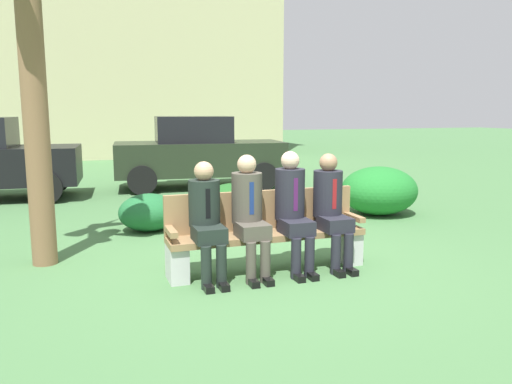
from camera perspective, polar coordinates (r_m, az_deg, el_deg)
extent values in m
plane|color=#467342|center=(6.02, 1.74, -8.35)|extent=(80.00, 80.00, 0.00)
cube|color=#99754C|center=(5.75, 1.31, -4.88)|extent=(2.27, 0.44, 0.07)
cube|color=#99754C|center=(5.87, 0.67, -1.99)|extent=(2.27, 0.06, 0.45)
cube|color=#99754C|center=(5.45, -9.56, -4.35)|extent=(0.08, 0.44, 0.06)
cube|color=#99754C|center=(6.18, 10.87, -2.77)|extent=(0.08, 0.44, 0.06)
cube|color=silver|center=(5.55, -8.84, -7.92)|extent=(0.20, 0.37, 0.38)
cube|color=silver|center=(6.24, 10.29, -6.05)|extent=(0.20, 0.37, 0.38)
cube|color=#1E2823|center=(5.36, -5.30, -4.69)|extent=(0.32, 0.38, 0.16)
cylinder|color=#1E2823|center=(5.25, -5.61, -8.46)|extent=(0.11, 0.11, 0.45)
cylinder|color=#1E2823|center=(5.29, -3.90, -8.31)|extent=(0.11, 0.11, 0.45)
cube|color=black|center=(5.25, -5.42, -10.63)|extent=(0.09, 0.22, 0.07)
cube|color=black|center=(5.29, -3.70, -10.46)|extent=(0.09, 0.22, 0.07)
cylinder|color=#1E2823|center=(5.48, -5.83, -1.22)|extent=(0.34, 0.34, 0.50)
cube|color=black|center=(5.32, -5.42, -1.31)|extent=(0.05, 0.01, 0.32)
sphere|color=tan|center=(5.43, -5.89, 2.34)|extent=(0.21, 0.21, 0.21)
cube|color=#4C473D|center=(5.49, -0.41, -4.32)|extent=(0.32, 0.38, 0.16)
cylinder|color=#4C473D|center=(5.37, -0.56, -7.99)|extent=(0.11, 0.11, 0.45)
cylinder|color=#4C473D|center=(5.43, 1.05, -7.83)|extent=(0.11, 0.11, 0.45)
cube|color=black|center=(5.38, -0.35, -10.10)|extent=(0.09, 0.22, 0.07)
cube|color=black|center=(5.43, 1.27, -9.92)|extent=(0.09, 0.22, 0.07)
cylinder|color=#4C473D|center=(5.60, -1.04, -0.64)|extent=(0.34, 0.34, 0.55)
cube|color=navy|center=(5.45, -0.50, -0.71)|extent=(0.05, 0.01, 0.35)
sphere|color=tan|center=(5.55, -1.05, 3.13)|extent=(0.21, 0.21, 0.21)
cube|color=#23232D|center=(5.68, 4.53, -3.91)|extent=(0.32, 0.38, 0.16)
cylinder|color=#23232D|center=(5.55, 4.52, -7.45)|extent=(0.11, 0.11, 0.45)
cylinder|color=#23232D|center=(5.62, 6.03, -7.28)|extent=(0.11, 0.11, 0.45)
cube|color=black|center=(5.56, 4.75, -9.50)|extent=(0.09, 0.22, 0.07)
cube|color=black|center=(5.62, 6.26, -9.30)|extent=(0.09, 0.22, 0.07)
cylinder|color=#23232D|center=(5.78, 3.82, -0.24)|extent=(0.34, 0.34, 0.58)
cube|color=#4C1951|center=(5.63, 4.47, -0.29)|extent=(0.05, 0.01, 0.37)
sphere|color=beige|center=(5.73, 3.86, 3.55)|extent=(0.21, 0.21, 0.21)
cube|color=#23232D|center=(5.88, 8.83, -3.53)|extent=(0.32, 0.38, 0.16)
cylinder|color=#23232D|center=(5.76, 8.94, -6.94)|extent=(0.11, 0.11, 0.45)
cylinder|color=#23232D|center=(5.83, 10.34, -6.77)|extent=(0.11, 0.11, 0.45)
cube|color=black|center=(5.76, 9.18, -8.91)|extent=(0.09, 0.22, 0.07)
cube|color=black|center=(5.84, 10.58, -8.71)|extent=(0.09, 0.22, 0.07)
cylinder|color=#23232D|center=(5.99, 8.05, -0.17)|extent=(0.34, 0.34, 0.54)
cube|color=maroon|center=(5.84, 8.80, -0.22)|extent=(0.05, 0.01, 0.34)
sphere|color=#9E7556|center=(5.94, 8.13, 3.30)|extent=(0.21, 0.21, 0.21)
cylinder|color=brown|center=(6.37, -23.50, 7.59)|extent=(0.29, 0.29, 3.44)
ellipsoid|color=#206432|center=(7.87, -11.95, -2.24)|extent=(0.91, 0.83, 0.57)
ellipsoid|color=#22782C|center=(9.14, 13.65, 0.15)|extent=(1.35, 1.24, 0.85)
ellipsoid|color=#215A21|center=(8.29, -2.62, -1.23)|extent=(1.03, 0.94, 0.64)
cylinder|color=black|center=(12.24, -21.56, 1.49)|extent=(0.65, 0.19, 0.64)
cylinder|color=black|center=(10.71, -22.55, 0.43)|extent=(0.65, 0.19, 0.64)
cube|color=#232D1E|center=(12.10, -6.33, 3.80)|extent=(4.03, 1.91, 0.76)
cube|color=black|center=(12.03, -7.10, 7.00)|extent=(1.82, 1.51, 0.60)
cylinder|color=black|center=(13.14, -0.84, 2.61)|extent=(0.65, 0.20, 0.64)
cylinder|color=black|center=(11.64, 0.90, 1.77)|extent=(0.65, 0.20, 0.64)
cylinder|color=black|center=(12.81, -12.83, 2.21)|extent=(0.65, 0.20, 0.64)
cylinder|color=black|center=(11.26, -12.66, 1.30)|extent=(0.65, 0.20, 0.64)
cube|color=#C1BB8C|center=(23.39, -13.40, 19.44)|extent=(10.92, 6.53, 12.20)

